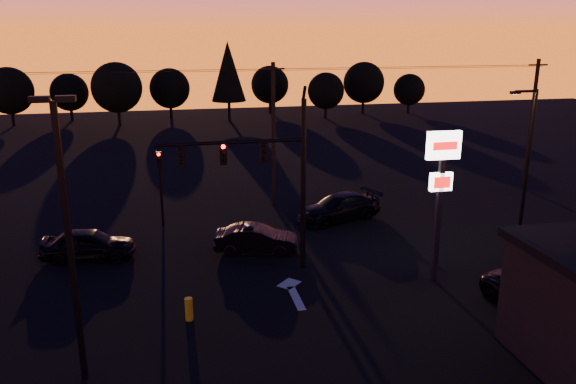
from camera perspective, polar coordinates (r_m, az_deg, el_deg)
name	(u,v)px	position (r m, az deg, el deg)	size (l,w,h in m)	color
ground	(290,310)	(23.16, 0.17, -11.94)	(120.00, 120.00, 0.00)	black
lane_arrow	(293,291)	(24.70, 0.49, -10.02)	(1.20, 3.10, 0.01)	beige
traffic_signal_mast	(269,169)	(25.04, -1.98, 2.37)	(6.79, 0.52, 8.58)	black
secondary_signal	(160,177)	(32.46, -12.86, 1.45)	(0.30, 0.31, 4.35)	black
parking_lot_light	(67,225)	(18.15, -21.50, -3.17)	(1.25, 0.30, 9.14)	black
pylon_sign	(441,175)	(24.98, 15.32, 1.71)	(1.50, 0.28, 6.80)	black
streetlight	(527,158)	(31.97, 23.09, 3.19)	(1.55, 0.35, 8.00)	black
utility_pole_1	(274,134)	(35.10, -1.48, 5.86)	(1.40, 0.26, 9.00)	black
utility_pole_2	(531,125)	(42.23, 23.45, 6.31)	(1.40, 0.26, 9.00)	black
power_wires	(273,69)	(34.60, -1.53, 12.35)	(36.00, 1.22, 0.07)	black
bollard	(189,309)	(22.61, -10.03, -11.64)	(0.31, 0.31, 0.93)	#BEBA10
tree_0	(9,91)	(72.47, -26.47, 9.19)	(5.36, 5.36, 6.74)	black
tree_1	(69,92)	(74.25, -21.33, 9.42)	(4.54, 4.54, 5.71)	black
tree_2	(117,88)	(68.49, -17.02, 10.11)	(5.77, 5.78, 7.26)	black
tree_3	(170,88)	(72.30, -11.92, 10.26)	(4.95, 4.95, 6.22)	black
tree_4	(228,71)	(69.51, -6.10, 12.09)	(4.18, 4.18, 9.50)	black
tree_5	(270,85)	(75.47, -1.86, 10.84)	(4.95, 4.95, 6.22)	black
tree_6	(326,91)	(71.03, 3.87, 10.21)	(4.54, 4.54, 5.71)	black
tree_7	(364,83)	(75.63, 7.71, 10.96)	(5.36, 5.36, 6.74)	black
tree_8	(409,90)	(77.03, 12.21, 10.13)	(4.12, 4.12, 5.19)	black
car_left	(89,244)	(29.35, -19.61, -5.01)	(1.80, 4.49, 1.53)	black
car_mid	(257,239)	(28.55, -3.21, -4.79)	(1.47, 4.21, 1.39)	black
car_right	(339,207)	(33.35, 5.21, -1.56)	(2.13, 5.24, 1.52)	black
suv_parked	(541,297)	(24.91, 24.29, -9.68)	(2.19, 4.76, 1.32)	black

